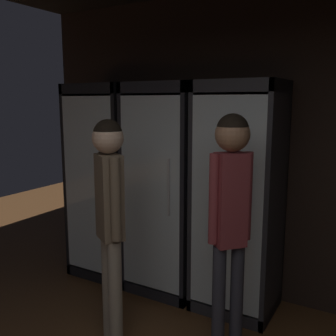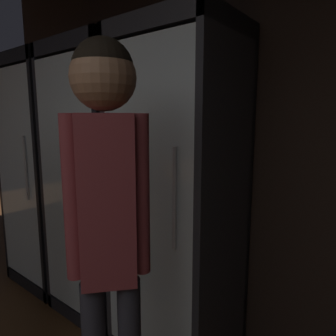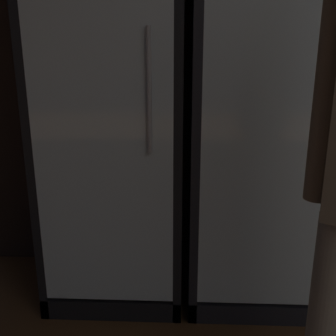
% 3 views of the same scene
% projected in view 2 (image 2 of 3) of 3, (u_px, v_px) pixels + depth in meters
% --- Properties ---
extents(wall_back, '(6.00, 0.06, 2.80)m').
position_uv_depth(wall_back, '(324.00, 133.00, 1.57)').
color(wall_back, black).
rests_on(wall_back, ground).
extents(cooler_far_left, '(0.68, 0.60, 1.99)m').
position_uv_depth(cooler_far_left, '(53.00, 174.00, 2.72)').
color(cooler_far_left, black).
rests_on(cooler_far_left, ground).
extents(cooler_left, '(0.68, 0.60, 1.99)m').
position_uv_depth(cooler_left, '(105.00, 185.00, 2.28)').
color(cooler_left, black).
rests_on(cooler_left, ground).
extents(cooler_center, '(0.68, 0.60, 1.99)m').
position_uv_depth(cooler_center, '(182.00, 200.00, 1.83)').
color(cooler_center, '#2B2B30').
rests_on(cooler_center, ground).
extents(shopper_far, '(0.24, 0.25, 1.75)m').
position_uv_depth(shopper_far, '(108.00, 206.00, 1.11)').
color(shopper_far, '#2D2D38').
rests_on(shopper_far, ground).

